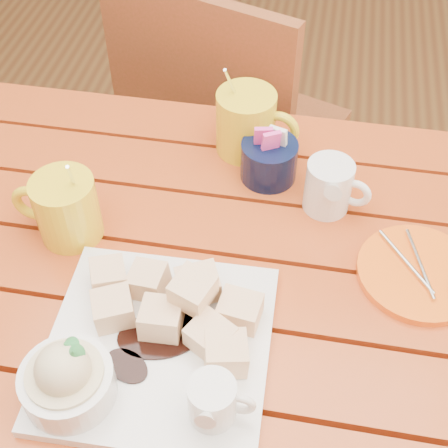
% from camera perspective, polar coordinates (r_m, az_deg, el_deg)
% --- Properties ---
extents(table, '(1.20, 0.79, 0.75)m').
position_cam_1_polar(table, '(0.95, -3.33, -9.16)').
color(table, '#A03E14').
rests_on(table, ground).
extents(dessert_plate, '(0.28, 0.28, 0.11)m').
position_cam_1_polar(dessert_plate, '(0.77, -7.58, -11.14)').
color(dessert_plate, white).
rests_on(dessert_plate, table).
extents(coffee_mug_left, '(0.13, 0.09, 0.15)m').
position_cam_1_polar(coffee_mug_left, '(0.91, -14.35, 1.46)').
color(coffee_mug_left, yellow).
rests_on(coffee_mug_left, table).
extents(coffee_mug_right, '(0.14, 0.10, 0.16)m').
position_cam_1_polar(coffee_mug_right, '(1.02, 2.18, 9.30)').
color(coffee_mug_right, yellow).
rests_on(coffee_mug_right, table).
extents(cream_pitcher, '(0.10, 0.09, 0.09)m').
position_cam_1_polar(cream_pitcher, '(0.94, 9.66, 3.47)').
color(cream_pitcher, white).
rests_on(cream_pitcher, table).
extents(sugar_caddy, '(0.09, 0.09, 0.10)m').
position_cam_1_polar(sugar_caddy, '(0.98, 4.13, 5.91)').
color(sugar_caddy, black).
rests_on(sugar_caddy, table).
extents(orange_saucer, '(0.17, 0.17, 0.02)m').
position_cam_1_polar(orange_saucer, '(0.90, 17.48, -4.32)').
color(orange_saucer, orange).
rests_on(orange_saucer, table).
extents(chair_far, '(0.54, 0.54, 0.89)m').
position_cam_1_polar(chair_far, '(1.48, 0.05, 8.31)').
color(chair_far, brown).
rests_on(chair_far, ground).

